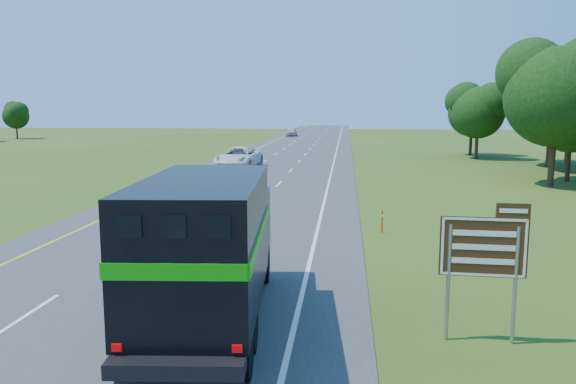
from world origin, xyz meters
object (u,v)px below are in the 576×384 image
object	(u,v)px
white_suv	(239,158)
exit_sign	(485,253)
horse_truck	(209,245)
far_car	(291,132)

from	to	relation	value
white_suv	exit_sign	size ratio (longest dim) A/B	2.06
horse_truck	far_car	xyz separation A→B (m)	(-7.47, 98.45, -1.25)
horse_truck	exit_sign	size ratio (longest dim) A/B	2.63
horse_truck	exit_sign	world-z (taller)	horse_truck
horse_truck	far_car	bearing A→B (deg)	89.62
far_car	exit_sign	xyz separation A→B (m)	(14.26, -98.85, 1.34)
white_suv	far_car	xyz separation A→B (m)	(-0.95, 60.54, -0.13)
horse_truck	far_car	world-z (taller)	horse_truck
horse_truck	exit_sign	bearing A→B (deg)	-8.05
white_suv	horse_truck	bearing A→B (deg)	-75.30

